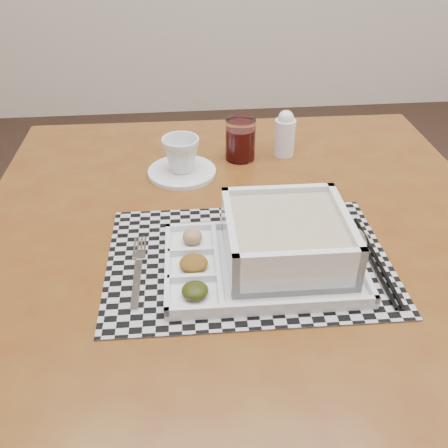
% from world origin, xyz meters
% --- Properties ---
extents(dining_table, '(1.02, 1.02, 0.75)m').
position_xyz_m(dining_table, '(-0.39, 0.04, 0.68)').
color(dining_table, '#5A2910').
rests_on(dining_table, ground).
extents(placemat, '(0.48, 0.34, 0.00)m').
position_xyz_m(placemat, '(-0.39, -0.06, 0.75)').
color(placemat, '#A3A3AA').
rests_on(placemat, dining_table).
extents(serving_tray, '(0.32, 0.23, 0.09)m').
position_xyz_m(serving_tray, '(-0.34, -0.08, 0.79)').
color(serving_tray, silver).
rests_on(serving_tray, placemat).
extents(fork, '(0.02, 0.19, 0.00)m').
position_xyz_m(fork, '(-0.58, -0.07, 0.76)').
color(fork, silver).
rests_on(fork, placemat).
extents(spoon, '(0.04, 0.18, 0.01)m').
position_xyz_m(spoon, '(-0.19, -0.04, 0.76)').
color(spoon, silver).
rests_on(spoon, placemat).
extents(chopsticks, '(0.02, 0.24, 0.01)m').
position_xyz_m(chopsticks, '(-0.18, -0.09, 0.76)').
color(chopsticks, black).
rests_on(chopsticks, placemat).
extents(saucer, '(0.15, 0.15, 0.01)m').
position_xyz_m(saucer, '(-0.50, 0.25, 0.76)').
color(saucer, silver).
rests_on(saucer, dining_table).
extents(cup, '(0.10, 0.10, 0.08)m').
position_xyz_m(cup, '(-0.50, 0.25, 0.80)').
color(cup, silver).
rests_on(cup, saucer).
extents(juice_glass, '(0.07, 0.07, 0.09)m').
position_xyz_m(juice_glass, '(-0.36, 0.31, 0.80)').
color(juice_glass, white).
rests_on(juice_glass, dining_table).
extents(creamer_bottle, '(0.05, 0.05, 0.11)m').
position_xyz_m(creamer_bottle, '(-0.25, 0.32, 0.80)').
color(creamer_bottle, silver).
rests_on(creamer_bottle, dining_table).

